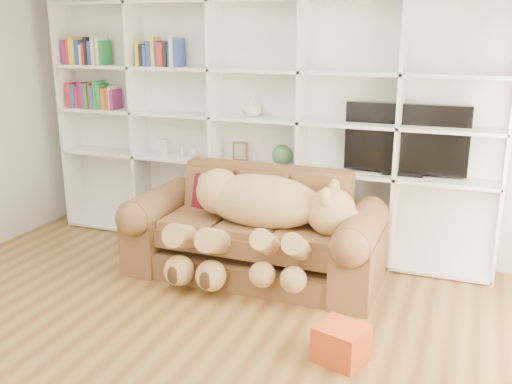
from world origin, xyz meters
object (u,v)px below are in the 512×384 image
at_px(sofa, 255,237).
at_px(tv, 406,140).
at_px(teddy_bear, 259,214).
at_px(gift_box, 341,343).

height_order(sofa, tv, tv).
distance_m(teddy_bear, gift_box, 1.40).
xyz_separation_m(sofa, gift_box, (1.04, -1.10, -0.23)).
height_order(teddy_bear, gift_box, teddy_bear).
distance_m(sofa, teddy_bear, 0.35).
bearing_deg(gift_box, teddy_bear, 135.37).
height_order(teddy_bear, tv, tv).
distance_m(teddy_bear, tv, 1.47).
bearing_deg(teddy_bear, sofa, 126.01).
xyz_separation_m(sofa, teddy_bear, (0.11, -0.19, 0.28)).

